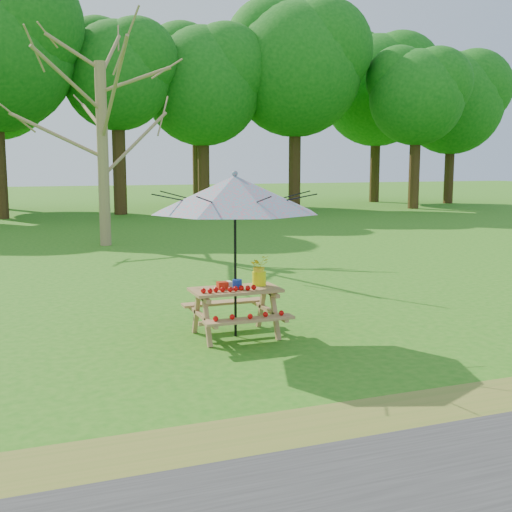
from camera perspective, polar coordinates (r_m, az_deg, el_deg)
name	(u,v)px	position (r m, az deg, el deg)	size (l,w,h in m)	color
picnic_table	(236,313)	(8.80, -1.83, -5.09)	(1.20, 1.32, 0.67)	#AC7F4D
patio_umbrella	(235,194)	(8.57, -1.88, 5.52)	(2.41, 2.41, 2.26)	black
produce_bins	(230,285)	(8.72, -2.34, -2.55)	(0.32, 0.36, 0.13)	red
tomatoes_row	(229,289)	(8.51, -2.41, -2.95)	(0.77, 0.13, 0.07)	red
flower_bucket	(259,269)	(8.90, 0.28, -1.21)	(0.32, 0.30, 0.42)	#F5F40C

